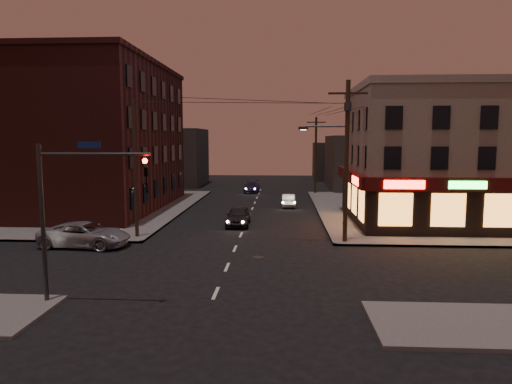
# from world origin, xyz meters

# --- Properties ---
(ground) EXTENTS (120.00, 120.00, 0.00)m
(ground) POSITION_xyz_m (0.00, 0.00, 0.00)
(ground) COLOR black
(ground) RESTS_ON ground
(sidewalk_ne) EXTENTS (24.00, 28.00, 0.15)m
(sidewalk_ne) POSITION_xyz_m (18.00, 19.00, 0.07)
(sidewalk_ne) COLOR #514F4C
(sidewalk_ne) RESTS_ON ground
(sidewalk_nw) EXTENTS (24.00, 28.00, 0.15)m
(sidewalk_nw) POSITION_xyz_m (-18.00, 19.00, 0.07)
(sidewalk_nw) COLOR #514F4C
(sidewalk_nw) RESTS_ON ground
(pizza_building) EXTENTS (15.85, 12.85, 10.50)m
(pizza_building) POSITION_xyz_m (15.93, 13.43, 5.35)
(pizza_building) COLOR tan
(pizza_building) RESTS_ON sidewalk_ne
(brick_apartment) EXTENTS (12.00, 20.00, 13.00)m
(brick_apartment) POSITION_xyz_m (-14.50, 19.00, 6.65)
(brick_apartment) COLOR #4A1B17
(brick_apartment) RESTS_ON sidewalk_nw
(bg_building_ne_a) EXTENTS (10.00, 12.00, 7.00)m
(bg_building_ne_a) POSITION_xyz_m (14.00, 38.00, 3.50)
(bg_building_ne_a) COLOR #3F3D3A
(bg_building_ne_a) RESTS_ON ground
(bg_building_nw) EXTENTS (9.00, 10.00, 8.00)m
(bg_building_nw) POSITION_xyz_m (-13.00, 42.00, 4.00)
(bg_building_nw) COLOR #3F3D3A
(bg_building_nw) RESTS_ON ground
(bg_building_ne_b) EXTENTS (8.00, 8.00, 6.00)m
(bg_building_ne_b) POSITION_xyz_m (12.00, 52.00, 3.00)
(bg_building_ne_b) COLOR #3F3D3A
(bg_building_ne_b) RESTS_ON ground
(utility_pole_main) EXTENTS (4.20, 0.44, 10.00)m
(utility_pole_main) POSITION_xyz_m (6.68, 5.80, 5.76)
(utility_pole_main) COLOR #382619
(utility_pole_main) RESTS_ON sidewalk_ne
(utility_pole_far) EXTENTS (0.26, 0.26, 9.00)m
(utility_pole_far) POSITION_xyz_m (6.80, 32.00, 4.65)
(utility_pole_far) COLOR #382619
(utility_pole_far) RESTS_ON sidewalk_ne
(utility_pole_west) EXTENTS (0.24, 0.24, 9.00)m
(utility_pole_west) POSITION_xyz_m (-6.80, 6.50, 4.65)
(utility_pole_west) COLOR #382619
(utility_pole_west) RESTS_ON sidewalk_nw
(traffic_signal) EXTENTS (4.49, 0.32, 6.47)m
(traffic_signal) POSITION_xyz_m (-5.57, -5.60, 4.16)
(traffic_signal) COLOR #333538
(traffic_signal) RESTS_ON ground
(suv_cross) EXTENTS (5.64, 2.98, 1.51)m
(suv_cross) POSITION_xyz_m (-9.22, 4.00, 0.76)
(suv_cross) COLOR #93959B
(suv_cross) RESTS_ON ground
(sedan_near) EXTENTS (1.78, 4.33, 1.47)m
(sedan_near) POSITION_xyz_m (-0.52, 11.51, 0.73)
(sedan_near) COLOR black
(sedan_near) RESTS_ON ground
(sedan_mid) EXTENTS (1.29, 3.62, 1.19)m
(sedan_mid) POSITION_xyz_m (3.47, 21.54, 0.59)
(sedan_mid) COLOR gray
(sedan_mid) RESTS_ON ground
(sedan_far) EXTENTS (1.98, 4.67, 1.34)m
(sedan_far) POSITION_xyz_m (-0.94, 33.57, 0.67)
(sedan_far) COLOR #1C1D38
(sedan_far) RESTS_ON ground
(fire_hydrant) EXTENTS (0.36, 0.36, 0.81)m
(fire_hydrant) POSITION_xyz_m (7.33, 9.82, 0.59)
(fire_hydrant) COLOR #98290D
(fire_hydrant) RESTS_ON sidewalk_ne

